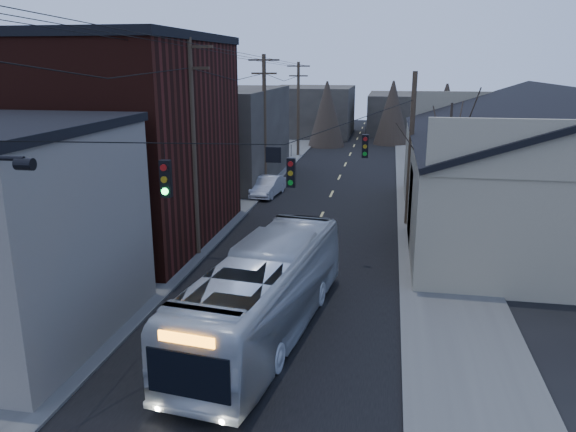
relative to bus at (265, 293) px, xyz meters
name	(u,v)px	position (x,y,z in m)	size (l,w,h in m)	color
road_surface	(329,201)	(0.04, 19.45, -1.52)	(9.00, 110.00, 0.02)	black
sidewalk_left	(235,196)	(-6.46, 19.45, -1.47)	(4.00, 110.00, 0.12)	#474744
sidewalk_right	(428,204)	(6.54, 19.45, -1.47)	(4.00, 110.00, 0.12)	#474744
building_brick	(112,143)	(-9.96, 9.45, 3.47)	(10.00, 12.00, 10.00)	black
building_left_far	(217,134)	(-9.46, 25.45, 1.97)	(9.00, 14.00, 7.00)	#302B26
warehouse	(562,184)	(13.04, 14.45, 1.16)	(16.16, 20.60, 7.73)	gray
building_far_left	(312,111)	(-5.96, 54.45, 1.47)	(10.00, 12.00, 6.00)	#302B26
building_far_right	(415,113)	(7.04, 59.45, 0.97)	(12.00, 14.00, 5.00)	#302B26
bare_tree	(446,182)	(6.54, 9.45, 2.07)	(0.40, 0.40, 7.20)	black
utility_lines	(263,137)	(-3.08, 13.60, 3.42)	(11.24, 45.28, 10.50)	#382B1E
bus	(265,293)	(0.00, 0.00, 0.00)	(2.58, 11.02, 3.07)	#B3B9C0
parked_car	(268,186)	(-4.26, 20.15, -0.86)	(1.43, 4.10, 1.35)	#B0B1B8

